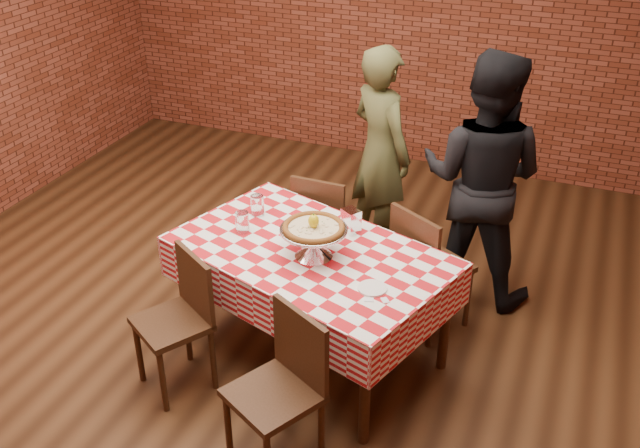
# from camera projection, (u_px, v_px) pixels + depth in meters

# --- Properties ---
(ground) EXTENTS (6.00, 6.00, 0.00)m
(ground) POSITION_uv_depth(u_px,v_px,m) (257.00, 327.00, 4.87)
(ground) COLOR black
(ground) RESTS_ON ground
(back_wall) EXTENTS (5.50, 0.00, 5.50)m
(back_wall) POSITION_uv_depth(u_px,v_px,m) (395.00, 9.00, 6.57)
(back_wall) COLOR maroon
(back_wall) RESTS_ON ground
(table) EXTENTS (1.83, 1.42, 0.75)m
(table) POSITION_uv_depth(u_px,v_px,m) (311.00, 303.00, 4.48)
(table) COLOR #3B2213
(table) RESTS_ON ground
(tablecloth) EXTENTS (1.87, 1.47, 0.28)m
(tablecloth) POSITION_uv_depth(u_px,v_px,m) (310.00, 269.00, 4.35)
(tablecloth) COLOR red
(tablecloth) RESTS_ON table
(pizza_stand) EXTENTS (0.50, 0.50, 0.18)m
(pizza_stand) POSITION_uv_depth(u_px,v_px,m) (314.00, 242.00, 4.19)
(pizza_stand) COLOR silver
(pizza_stand) RESTS_ON tablecloth
(pizza) EXTENTS (0.45, 0.45, 0.03)m
(pizza) POSITION_uv_depth(u_px,v_px,m) (314.00, 228.00, 4.14)
(pizza) COLOR beige
(pizza) RESTS_ON pizza_stand
(lemon) EXTENTS (0.08, 0.08, 0.08)m
(lemon) POSITION_uv_depth(u_px,v_px,m) (314.00, 221.00, 4.12)
(lemon) COLOR yellow
(lemon) RESTS_ON pizza
(water_glass_left) EXTENTS (0.11, 0.11, 0.13)m
(water_glass_left) POSITION_uv_depth(u_px,v_px,m) (242.00, 222.00, 4.44)
(water_glass_left) COLOR white
(water_glass_left) RESTS_ON tablecloth
(water_glass_right) EXTENTS (0.11, 0.11, 0.13)m
(water_glass_right) POSITION_uv_depth(u_px,v_px,m) (257.00, 205.00, 4.63)
(water_glass_right) COLOR white
(water_glass_right) RESTS_ON tablecloth
(side_plate) EXTENTS (0.20, 0.20, 0.01)m
(side_plate) POSITION_uv_depth(u_px,v_px,m) (372.00, 288.00, 3.93)
(side_plate) COLOR white
(side_plate) RESTS_ON tablecloth
(sweetener_packet_a) EXTENTS (0.06, 0.05, 0.00)m
(sweetener_packet_a) POSITION_uv_depth(u_px,v_px,m) (369.00, 300.00, 3.84)
(sweetener_packet_a) COLOR white
(sweetener_packet_a) RESTS_ON tablecloth
(sweetener_packet_b) EXTENTS (0.06, 0.06, 0.00)m
(sweetener_packet_b) POSITION_uv_depth(u_px,v_px,m) (385.00, 300.00, 3.84)
(sweetener_packet_b) COLOR white
(sweetener_packet_b) RESTS_ON tablecloth
(condiment_caddy) EXTENTS (0.13, 0.13, 0.15)m
(condiment_caddy) POSITION_uv_depth(u_px,v_px,m) (351.00, 221.00, 4.44)
(condiment_caddy) COLOR silver
(condiment_caddy) RESTS_ON tablecloth
(chair_near_left) EXTENTS (0.53, 0.53, 0.86)m
(chair_near_left) POSITION_uv_depth(u_px,v_px,m) (172.00, 327.00, 4.18)
(chair_near_left) COLOR #3B2213
(chair_near_left) RESTS_ON ground
(chair_near_right) EXTENTS (0.55, 0.55, 0.88)m
(chair_near_right) POSITION_uv_depth(u_px,v_px,m) (273.00, 397.00, 3.66)
(chair_near_right) COLOR #3B2213
(chair_near_right) RESTS_ON ground
(chair_far_left) EXTENTS (0.40, 0.40, 0.87)m
(chair_far_left) POSITION_uv_depth(u_px,v_px,m) (327.00, 225.00, 5.19)
(chair_far_left) COLOR #3B2213
(chair_far_left) RESTS_ON ground
(chair_far_right) EXTENTS (0.57, 0.57, 0.89)m
(chair_far_right) POSITION_uv_depth(u_px,v_px,m) (432.00, 267.00, 4.69)
(chair_far_right) COLOR #3B2213
(chair_far_right) RESTS_ON ground
(diner_olive) EXTENTS (0.70, 0.65, 1.61)m
(diner_olive) POSITION_uv_depth(u_px,v_px,m) (381.00, 152.00, 5.40)
(diner_olive) COLOR #494B29
(diner_olive) RESTS_ON ground
(diner_black) EXTENTS (0.92, 0.75, 1.76)m
(diner_black) POSITION_uv_depth(u_px,v_px,m) (482.00, 179.00, 4.83)
(diner_black) COLOR black
(diner_black) RESTS_ON ground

